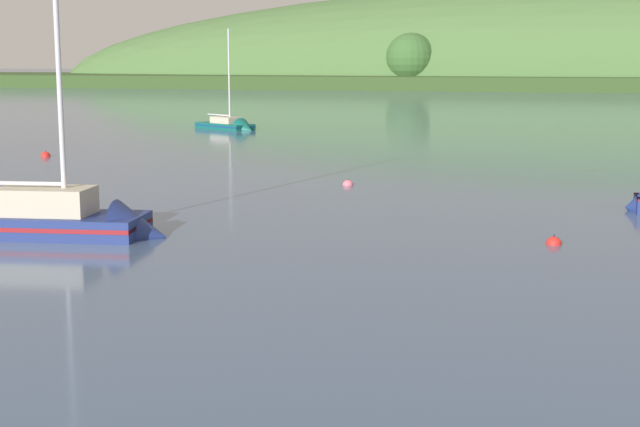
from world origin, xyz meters
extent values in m
cube|color=#314A21|center=(-26.14, 231.42, 1.64)|extent=(463.89, 99.53, 3.29)
sphere|color=#38602D|center=(-43.28, 219.56, 7.76)|extent=(12.78, 12.78, 12.78)
cube|color=navy|center=(-4.73, 21.09, 0.04)|extent=(8.88, 5.00, 1.66)
cone|color=navy|center=(-0.66, 22.09, 0.04)|extent=(2.74, 3.38, 2.97)
cube|color=maroon|center=(-4.73, 21.09, 0.48)|extent=(8.89, 5.03, 0.17)
cube|color=#BCB299|center=(-4.52, 21.14, 1.42)|extent=(4.17, 2.94, 1.09)
cylinder|color=silver|center=(-3.71, 21.34, 6.80)|extent=(0.22, 0.22, 11.85)
cylinder|color=silver|center=(-5.85, 20.82, 2.11)|extent=(4.32, 1.22, 0.17)
cube|color=#0F564C|center=(-24.40, 76.69, 0.05)|extent=(7.44, 5.27, 1.09)
cone|color=#0F564C|center=(-21.21, 75.19, 0.05)|extent=(2.62, 2.93, 2.40)
cube|color=navy|center=(-24.40, 76.69, 0.33)|extent=(7.45, 5.29, 0.12)
cube|color=#BCB299|center=(-24.24, 76.62, 0.93)|extent=(3.59, 2.89, 0.67)
cylinder|color=silver|center=(-23.61, 76.32, 5.44)|extent=(0.18, 0.18, 9.67)
cylinder|color=silver|center=(-25.28, 77.10, 1.42)|extent=(3.41, 1.70, 0.14)
cone|color=navy|center=(17.63, 36.05, 0.17)|extent=(1.16, 2.13, 2.04)
sphere|color=red|center=(14.98, 26.62, 0.00)|extent=(0.61, 0.61, 0.61)
cylinder|color=black|center=(14.98, 26.62, 0.34)|extent=(0.04, 0.04, 0.08)
sphere|color=#E06675|center=(1.96, 39.86, 0.00)|extent=(0.61, 0.61, 0.61)
cylinder|color=black|center=(1.96, 39.86, 0.34)|extent=(0.04, 0.04, 0.08)
sphere|color=red|center=(-24.27, 46.94, 0.00)|extent=(0.73, 0.73, 0.73)
cylinder|color=black|center=(-24.27, 46.94, 0.40)|extent=(0.04, 0.04, 0.08)
camera|label=1|loc=(18.81, -8.95, 7.00)|focal=51.23mm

